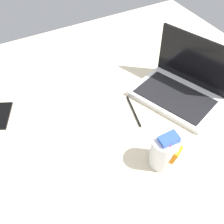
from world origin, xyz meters
TOP-DOWN VIEW (x-y plane):
  - bed_mattress at (0.00, 0.00)cm, footprint 180.00×140.00cm
  - laptop at (-16.92, 19.80)cm, footprint 38.99×33.16cm
  - snack_cup at (7.03, -5.83)cm, footprint 10.31×9.78cm
  - cell_phone at (-39.46, -48.02)cm, footprint 15.56×12.09cm
  - charger_cable at (-17.64, -2.07)cm, footprint 16.67×4.55cm

SIDE VIEW (x-z plane):
  - bed_mattress at x=0.00cm, z-range 0.00..18.00cm
  - charger_cable at x=-17.64cm, z-range 18.00..18.60cm
  - cell_phone at x=-39.46cm, z-range 18.00..18.80cm
  - laptop at x=-16.92cm, z-range 10.91..33.91cm
  - snack_cup at x=7.03cm, z-range 17.13..30.75cm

